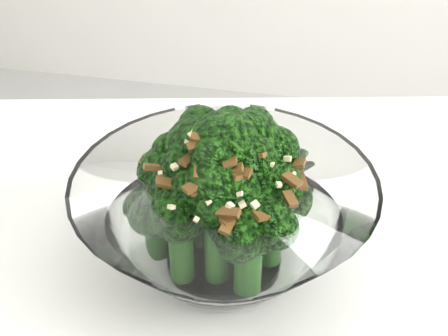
# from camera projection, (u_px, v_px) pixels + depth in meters

# --- Properties ---
(broccoli_dish) EXTENTS (0.22, 0.22, 0.14)m
(broccoli_dish) POSITION_uv_depth(u_px,v_px,m) (223.00, 211.00, 0.46)
(broccoli_dish) COLOR white
(broccoli_dish) RESTS_ON table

